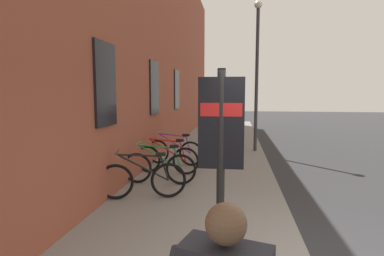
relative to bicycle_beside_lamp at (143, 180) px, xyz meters
name	(u,v)px	position (x,y,z in m)	size (l,w,h in m)	color
ground	(301,166)	(3.83, -3.83, -0.51)	(60.00, 60.00, 0.00)	#2D2D30
sidewalk_pavement	(216,150)	(5.83, -1.08, -0.45)	(24.00, 3.50, 0.12)	gray
station_facade	(169,45)	(6.82, 0.97, 3.70)	(22.00, 0.65, 8.42)	brown
bicycle_beside_lamp	(143,180)	(0.00, 0.00, 0.00)	(0.60, 1.73, 0.97)	black
bicycle_nearest_sign	(159,167)	(1.04, -0.07, 0.00)	(0.48, 1.77, 0.97)	black
bicycle_under_window	(167,159)	(2.00, -0.03, 0.00)	(0.48, 1.77, 0.97)	black
bicycle_mid_rack	(174,152)	(3.03, -0.02, 0.00)	(0.48, 1.76, 0.97)	black
transit_info_sign	(221,136)	(-2.12, -1.67, 1.21)	(0.10, 0.55, 2.40)	black
pedestrian_by_facade	(203,127)	(3.58, -0.81, 0.70)	(0.67, 0.29, 1.78)	#723F72
street_lamp	(257,64)	(5.63, -2.53, 2.77)	(0.28, 0.28, 5.36)	#333338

